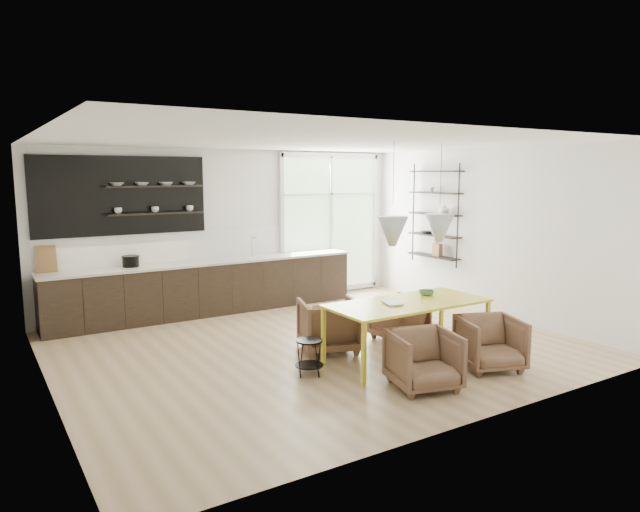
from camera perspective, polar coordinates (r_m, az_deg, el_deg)
The scene contains 11 objects.
room at distance 9.24m, azimuth -0.83°, elevation 2.04°, with size 7.02×6.01×2.91m.
kitchen_run at distance 10.24m, azimuth -11.62°, elevation -2.39°, with size 5.54×0.69×2.75m.
right_shelving at distance 10.98m, azimuth 11.48°, elevation 3.86°, with size 0.26×1.22×1.90m.
dining_table at distance 7.60m, azimuth 8.78°, elevation -4.95°, with size 2.17×0.98×0.79m.
armchair_back_left at distance 8.01m, azimuth 0.91°, elevation -6.94°, with size 0.78×0.80×0.73m, color brown.
armchair_back_right at distance 8.65m, azimuth 7.88°, elevation -6.16°, with size 0.69×0.71×0.64m, color brown.
armchair_front_left at distance 6.77m, azimuth 10.32°, elevation -10.19°, with size 0.72×0.74×0.67m, color brown.
armchair_front_right at distance 7.61m, azimuth 16.65°, elevation -8.35°, with size 0.71×0.74×0.67m, color brown.
wire_stool at distance 7.10m, azimuth -1.08°, elevation -9.61°, with size 0.35×0.35×0.45m.
table_book at distance 7.40m, azimuth 6.52°, elevation -4.75°, with size 0.21×0.29×0.03m, color white.
table_bowl at distance 8.05m, azimuth 10.60°, elevation -3.63°, with size 0.21×0.21×0.07m, color #457746.
Camera 1 is at (-4.19, -6.76, 2.47)m, focal length 32.00 mm.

